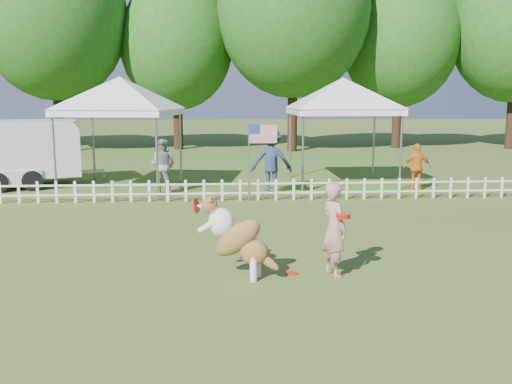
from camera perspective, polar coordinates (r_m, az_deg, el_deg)
ground at (r=9.10m, az=1.68°, el=-8.97°), size 120.00×120.00×0.00m
picket_fence at (r=15.82m, az=-0.70°, el=0.19°), size 22.00×0.08×0.60m
handler at (r=9.29m, az=7.81°, el=-3.72°), size 0.54×0.66×1.54m
dog at (r=9.12m, az=-1.72°, el=-4.63°), size 1.34×0.82×1.31m
frisbee_on_turf at (r=9.51m, az=3.60°, el=-8.11°), size 0.24×0.24×0.02m
canopy_tent_left at (r=18.27m, az=-13.29°, el=5.62°), size 3.76×3.76×3.39m
canopy_tent_right at (r=19.00m, az=8.57°, el=5.92°), size 3.29×3.29×3.39m
cargo_trailer at (r=19.67m, az=-23.17°, el=3.57°), size 5.35×3.72×2.16m
flag_pole at (r=15.67m, az=-0.73°, el=2.98°), size 0.83×0.09×2.16m
spectator_a at (r=17.27m, az=-9.26°, el=2.67°), size 0.99×0.89×1.67m
spectator_b at (r=17.09m, az=1.53°, el=3.14°), size 1.29×0.79×1.93m
spectator_c at (r=18.17m, az=15.80°, el=2.41°), size 0.87×0.42×1.45m
tree_left at (r=31.33m, az=-19.52°, el=14.81°), size 7.40×7.40×12.00m
tree_center_left at (r=31.22m, az=-7.94°, el=13.26°), size 6.00×6.00×9.80m
tree_center_right at (r=30.02m, az=3.75°, el=16.16°), size 7.60×7.60×12.60m
tree_right at (r=32.68m, az=14.16°, el=13.42°), size 6.20×6.20×10.40m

